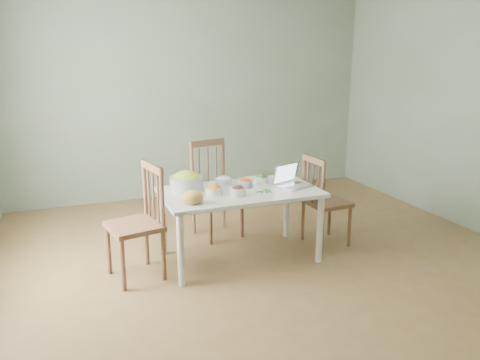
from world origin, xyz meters
name	(u,v)px	position (x,y,z in m)	size (l,w,h in m)	color
floor	(268,262)	(0.00, 0.00, 0.00)	(5.00, 5.00, 0.00)	brown
wall_back	(193,97)	(0.00, 2.50, 1.35)	(5.00, 0.00, 2.70)	gray
dining_table	(240,225)	(-0.21, 0.19, 0.34)	(1.46, 0.82, 0.69)	white
chair_far	(217,190)	(-0.22, 0.83, 0.51)	(0.45, 0.43, 1.03)	#372113
chair_left	(134,223)	(-1.21, 0.14, 0.51)	(0.45, 0.43, 1.01)	#372113
chair_right	(327,200)	(0.76, 0.23, 0.47)	(0.41, 0.39, 0.94)	#372113
bread_boule	(193,197)	(-0.73, -0.05, 0.74)	(0.18, 0.18, 0.12)	#A17439
butter_stick	(210,203)	(-0.61, -0.13, 0.70)	(0.10, 0.03, 0.03)	#F4E4C2
bowl_squash	(186,181)	(-0.68, 0.36, 0.78)	(0.31, 0.31, 0.18)	#CED33A
bowl_carrot	(214,190)	(-0.48, 0.15, 0.73)	(0.16, 0.16, 0.09)	orange
bowl_onion	(223,180)	(-0.29, 0.43, 0.73)	(0.16, 0.16, 0.09)	silver
bowl_mushroom	(238,191)	(-0.29, 0.04, 0.73)	(0.14, 0.14, 0.09)	black
bowl_redpep	(246,183)	(-0.12, 0.28, 0.73)	(0.14, 0.14, 0.08)	red
bowl_broccoli	(262,179)	(0.08, 0.36, 0.73)	(0.14, 0.14, 0.09)	#1D3E16
flatbread	(253,179)	(0.05, 0.49, 0.69)	(0.20, 0.20, 0.02)	beige
basil_bunch	(263,191)	(-0.03, 0.07, 0.70)	(0.18, 0.18, 0.02)	#2B7B1A
laptop	(295,176)	(0.32, 0.10, 0.79)	(0.31, 0.26, 0.21)	silver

